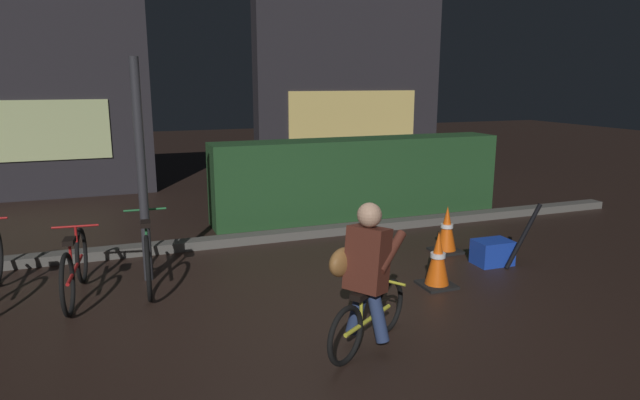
{
  "coord_description": "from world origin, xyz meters",
  "views": [
    {
      "loc": [
        -1.85,
        -4.93,
        2.2
      ],
      "look_at": [
        0.2,
        0.6,
        0.9
      ],
      "focal_mm": 30.76,
      "sensor_mm": 36.0,
      "label": 1
    }
  ],
  "objects_px": {
    "cyclist": "(365,276)",
    "traffic_cone_near": "(438,260)",
    "traffic_cone_far": "(447,230)",
    "street_post": "(142,173)",
    "closed_umbrella": "(523,236)",
    "blue_crate": "(492,252)",
    "parked_bike_center_left": "(148,252)",
    "parked_bike_left_mid": "(75,268)"
  },
  "relations": [
    {
      "from": "blue_crate",
      "to": "closed_umbrella",
      "type": "xyz_separation_m",
      "value": [
        0.23,
        -0.25,
        0.25
      ]
    },
    {
      "from": "street_post",
      "to": "traffic_cone_near",
      "type": "relative_size",
      "value": 3.95
    },
    {
      "from": "parked_bike_left_mid",
      "to": "traffic_cone_near",
      "type": "relative_size",
      "value": 2.48
    },
    {
      "from": "parked_bike_left_mid",
      "to": "traffic_cone_far",
      "type": "relative_size",
      "value": 2.5
    },
    {
      "from": "street_post",
      "to": "parked_bike_center_left",
      "type": "distance_m",
      "value": 0.87
    },
    {
      "from": "traffic_cone_near",
      "to": "traffic_cone_far",
      "type": "xyz_separation_m",
      "value": [
        0.77,
        1.02,
        -0.0
      ]
    },
    {
      "from": "parked_bike_left_mid",
      "to": "cyclist",
      "type": "relative_size",
      "value": 1.22
    },
    {
      "from": "traffic_cone_far",
      "to": "closed_umbrella",
      "type": "relative_size",
      "value": 0.72
    },
    {
      "from": "parked_bike_left_mid",
      "to": "parked_bike_center_left",
      "type": "distance_m",
      "value": 0.75
    },
    {
      "from": "blue_crate",
      "to": "cyclist",
      "type": "height_order",
      "value": "cyclist"
    },
    {
      "from": "blue_crate",
      "to": "closed_umbrella",
      "type": "height_order",
      "value": "closed_umbrella"
    },
    {
      "from": "parked_bike_center_left",
      "to": "closed_umbrella",
      "type": "xyz_separation_m",
      "value": [
        4.18,
        -1.04,
        0.04
      ]
    },
    {
      "from": "street_post",
      "to": "blue_crate",
      "type": "xyz_separation_m",
      "value": [
        3.95,
        -0.9,
        -1.07
      ]
    },
    {
      "from": "traffic_cone_near",
      "to": "traffic_cone_far",
      "type": "height_order",
      "value": "traffic_cone_near"
    },
    {
      "from": "street_post",
      "to": "closed_umbrella",
      "type": "height_order",
      "value": "street_post"
    },
    {
      "from": "parked_bike_left_mid",
      "to": "street_post",
      "type": "bearing_deg",
      "value": -63.68
    },
    {
      "from": "street_post",
      "to": "parked_bike_left_mid",
      "type": "relative_size",
      "value": 1.6
    },
    {
      "from": "blue_crate",
      "to": "cyclist",
      "type": "xyz_separation_m",
      "value": [
        -2.36,
        -1.39,
        0.48
      ]
    },
    {
      "from": "parked_bike_left_mid",
      "to": "parked_bike_center_left",
      "type": "height_order",
      "value": "parked_bike_center_left"
    },
    {
      "from": "parked_bike_left_mid",
      "to": "blue_crate",
      "type": "distance_m",
      "value": 4.72
    },
    {
      "from": "blue_crate",
      "to": "traffic_cone_near",
      "type": "bearing_deg",
      "value": -158.75
    },
    {
      "from": "traffic_cone_near",
      "to": "blue_crate",
      "type": "distance_m",
      "value": 1.11
    },
    {
      "from": "parked_bike_left_mid",
      "to": "traffic_cone_near",
      "type": "bearing_deg",
      "value": -100.64
    },
    {
      "from": "street_post",
      "to": "blue_crate",
      "type": "bearing_deg",
      "value": -12.82
    },
    {
      "from": "traffic_cone_far",
      "to": "blue_crate",
      "type": "bearing_deg",
      "value": -67.56
    },
    {
      "from": "cyclist",
      "to": "traffic_cone_near",
      "type": "bearing_deg",
      "value": 2.53
    },
    {
      "from": "street_post",
      "to": "parked_bike_left_mid",
      "type": "height_order",
      "value": "street_post"
    },
    {
      "from": "blue_crate",
      "to": "traffic_cone_far",
      "type": "bearing_deg",
      "value": 112.44
    },
    {
      "from": "traffic_cone_near",
      "to": "blue_crate",
      "type": "bearing_deg",
      "value": 21.25
    },
    {
      "from": "parked_bike_center_left",
      "to": "blue_crate",
      "type": "relative_size",
      "value": 3.86
    },
    {
      "from": "parked_bike_center_left",
      "to": "traffic_cone_near",
      "type": "bearing_deg",
      "value": -109.36
    },
    {
      "from": "traffic_cone_far",
      "to": "blue_crate",
      "type": "height_order",
      "value": "traffic_cone_far"
    },
    {
      "from": "street_post",
      "to": "closed_umbrella",
      "type": "relative_size",
      "value": 2.86
    },
    {
      "from": "blue_crate",
      "to": "closed_umbrella",
      "type": "distance_m",
      "value": 0.42
    },
    {
      "from": "traffic_cone_far",
      "to": "traffic_cone_near",
      "type": "bearing_deg",
      "value": -127.33
    },
    {
      "from": "closed_umbrella",
      "to": "street_post",
      "type": "bearing_deg",
      "value": 176.88
    },
    {
      "from": "parked_bike_left_mid",
      "to": "traffic_cone_near",
      "type": "height_order",
      "value": "parked_bike_left_mid"
    },
    {
      "from": "blue_crate",
      "to": "cyclist",
      "type": "relative_size",
      "value": 0.35
    },
    {
      "from": "traffic_cone_far",
      "to": "parked_bike_center_left",
      "type": "bearing_deg",
      "value": 177.32
    },
    {
      "from": "traffic_cone_near",
      "to": "traffic_cone_far",
      "type": "relative_size",
      "value": 1.01
    },
    {
      "from": "traffic_cone_near",
      "to": "traffic_cone_far",
      "type": "distance_m",
      "value": 1.28
    },
    {
      "from": "traffic_cone_near",
      "to": "street_post",
      "type": "bearing_deg",
      "value": 156.04
    }
  ]
}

